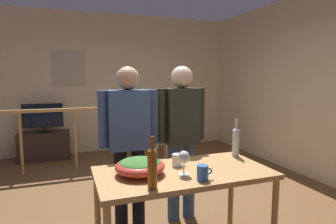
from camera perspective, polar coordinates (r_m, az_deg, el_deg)
The scene contains 16 objects.
ground_plane at distance 3.49m, azimuth -3.33°, elevation -19.12°, with size 7.75×7.75×0.00m, color brown.
back_wall at distance 6.05m, azimuth -11.57°, elevation 5.73°, with size 5.25×0.10×2.81m, color beige.
side_wall_right at distance 5.24m, azimuth 22.18°, elevation 5.14°, with size 0.10×4.47×2.81m, color beige.
framed_picture at distance 5.92m, azimuth -19.25°, elevation 8.27°, with size 0.59×0.03×0.66m, color #B1A38B.
stair_railing at distance 4.96m, azimuth -11.90°, elevation -2.84°, with size 3.31×0.10×1.08m.
tv_console at distance 5.79m, azimuth -23.58°, elevation -6.26°, with size 0.90×0.40×0.52m, color #38281E.
flat_screen_tv at distance 5.66m, azimuth -23.89°, elevation -0.72°, with size 0.70×0.12×0.54m.
serving_table at distance 2.33m, azimuth 3.12°, elevation -13.66°, with size 1.38×0.70×0.80m.
salad_bowl at distance 2.20m, azimuth -5.66°, elevation -10.72°, with size 0.38×0.38×0.21m.
wine_glass at distance 2.17m, azimuth 3.23°, elevation -9.26°, with size 0.09×0.09×0.19m.
wine_bottle_clear at distance 2.73m, azimuth 13.48°, elevation -5.70°, with size 0.06×0.06×0.35m.
wine_bottle_amber at distance 1.91m, azimuth -3.18°, elevation -10.97°, with size 0.06×0.06×0.36m.
mug_white at distance 2.39m, azimuth 1.86°, elevation -9.64°, with size 0.12×0.08×0.10m.
mug_blue at distance 2.10m, azimuth 7.03°, elevation -12.02°, with size 0.12×0.08×0.11m.
person_standing_left at distance 2.85m, azimuth -7.92°, elevation -4.49°, with size 0.59×0.23×1.64m.
person_standing_right at distance 3.02m, azimuth 2.75°, elevation -3.86°, with size 0.53×0.23×1.65m.
Camera 1 is at (-0.88, -3.00, 1.55)m, focal length 30.27 mm.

